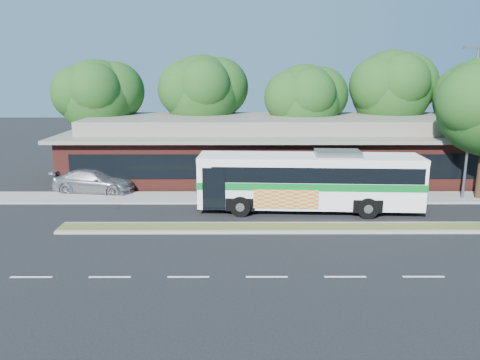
{
  "coord_description": "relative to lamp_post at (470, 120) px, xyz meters",
  "views": [
    {
      "loc": [
        -4.07,
        -21.56,
        7.62
      ],
      "look_at": [
        -4.0,
        2.84,
        2.0
      ],
      "focal_mm": 35.0,
      "sensor_mm": 36.0,
      "label": 1
    }
  ],
  "objects": [
    {
      "name": "ground",
      "position": [
        -9.56,
        -6.0,
        -4.9
      ],
      "size": [
        120.0,
        120.0,
        0.0
      ],
      "primitive_type": "plane",
      "color": "black",
      "rests_on": "ground"
    },
    {
      "name": "median_strip",
      "position": [
        -9.56,
        -5.4,
        -4.83
      ],
      "size": [
        26.0,
        1.1,
        0.15
      ],
      "primitive_type": "cube",
      "color": "brown",
      "rests_on": "ground"
    },
    {
      "name": "sidewalk",
      "position": [
        -9.56,
        0.4,
        -4.84
      ],
      "size": [
        44.0,
        2.6,
        0.12
      ],
      "primitive_type": "cube",
      "color": "gray",
      "rests_on": "ground"
    },
    {
      "name": "parking_lot",
      "position": [
        -27.56,
        4.0,
        -4.9
      ],
      "size": [
        14.0,
        12.0,
        0.01
      ],
      "primitive_type": "cube",
      "color": "black",
      "rests_on": "ground"
    },
    {
      "name": "plaza_building",
      "position": [
        -9.56,
        6.99,
        -2.77
      ],
      "size": [
        33.2,
        11.2,
        4.45
      ],
      "color": "#531F1A",
      "rests_on": "ground"
    },
    {
      "name": "lamp_post",
      "position": [
        0.0,
        0.0,
        0.0
      ],
      "size": [
        0.93,
        0.18,
        9.07
      ],
      "color": "slate",
      "rests_on": "ground"
    },
    {
      "name": "tree_bg_a",
      "position": [
        -24.15,
        9.14,
        0.97
      ],
      "size": [
        6.47,
        5.8,
        8.63
      ],
      "color": "black",
      "rests_on": "ground"
    },
    {
      "name": "tree_bg_b",
      "position": [
        -16.13,
        10.14,
        1.24
      ],
      "size": [
        6.69,
        6.0,
        9.0
      ],
      "color": "black",
      "rests_on": "ground"
    },
    {
      "name": "tree_bg_c",
      "position": [
        -8.16,
        9.13,
        0.69
      ],
      "size": [
        6.24,
        5.6,
        8.26
      ],
      "color": "black",
      "rests_on": "ground"
    },
    {
      "name": "tree_bg_d",
      "position": [
        -1.12,
        10.15,
        1.52
      ],
      "size": [
        6.91,
        6.2,
        9.37
      ],
      "color": "black",
      "rests_on": "ground"
    },
    {
      "name": "tree_bg_e",
      "position": [
        4.85,
        9.14,
        0.84
      ],
      "size": [
        6.47,
        5.8,
        8.5
      ],
      "color": "black",
      "rests_on": "ground"
    },
    {
      "name": "transit_bus",
      "position": [
        -9.67,
        -2.2,
        -2.98
      ],
      "size": [
        12.41,
        3.34,
        3.45
      ],
      "rotation": [
        0.0,
        0.0,
        -0.05
      ],
      "color": "white",
      "rests_on": "ground"
    },
    {
      "name": "sedan",
      "position": [
        -22.98,
        1.87,
        -4.14
      ],
      "size": [
        5.53,
        2.92,
        1.53
      ],
      "primitive_type": "imported",
      "rotation": [
        0.0,
        0.0,
        1.42
      ],
      "color": "#A7A8AD",
      "rests_on": "ground"
    }
  ]
}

